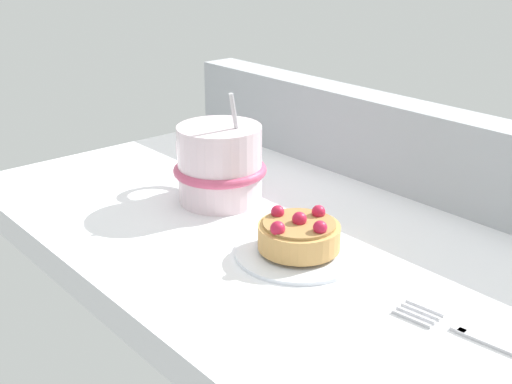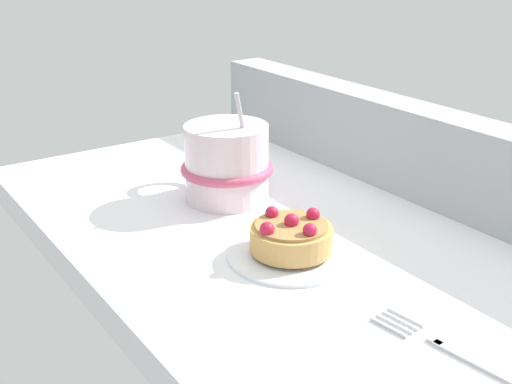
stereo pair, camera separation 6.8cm
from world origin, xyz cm
name	(u,v)px [view 1 (the left image)]	position (x,y,z in cm)	size (l,w,h in cm)	color
ground_plane	(300,248)	(0.00, 0.00, -1.70)	(77.68, 42.67, 3.39)	white
window_rail_back	(416,149)	(0.00, 18.70, 5.16)	(76.13, 5.27, 10.32)	#9EA3A8
dessert_plate	(299,251)	(3.28, -3.50, 0.36)	(12.35, 12.35, 0.78)	silver
raspberry_tart	(299,234)	(3.28, -3.51, 2.18)	(7.89, 7.89, 3.66)	tan
coffee_mug	(219,164)	(-12.67, -0.77, 4.35)	(13.91, 10.67, 12.97)	silver
dessert_fork	(498,345)	(23.96, -2.81, 0.30)	(17.44, 3.66, 0.60)	#B7B7BC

